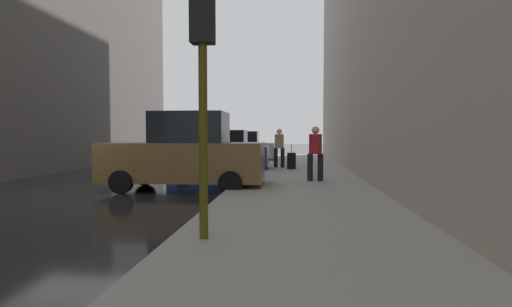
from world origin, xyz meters
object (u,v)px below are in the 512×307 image
(traffic_light, at_px, (203,51))
(pedestrian_in_tan_coat, at_px, (279,146))
(parked_bronze_suv, at_px, (185,154))
(fire_hydrant, at_px, (253,168))
(pedestrian_in_red_jacket, at_px, (315,151))
(parked_blue_sedan, at_px, (221,152))
(rolling_suitcase, at_px, (291,161))
(parked_silver_sedan, at_px, (239,147))

(traffic_light, bearing_deg, pedestrian_in_tan_coat, 86.91)
(parked_bronze_suv, xyz_separation_m, traffic_light, (1.85, -5.86, 1.73))
(fire_hydrant, relative_size, pedestrian_in_red_jacket, 0.41)
(pedestrian_in_tan_coat, bearing_deg, parked_bronze_suv, -111.39)
(parked_blue_sedan, height_order, rolling_suitcase, parked_blue_sedan)
(parked_blue_sedan, bearing_deg, traffic_light, -80.91)
(parked_blue_sedan, xyz_separation_m, pedestrian_in_red_jacket, (3.81, -4.45, 0.26))
(parked_silver_sedan, relative_size, fire_hydrant, 6.02)
(parked_bronze_suv, distance_m, pedestrian_in_red_jacket, 4.02)
(parked_silver_sedan, bearing_deg, parked_blue_sedan, -90.00)
(traffic_light, height_order, rolling_suitcase, traffic_light)
(parked_bronze_suv, relative_size, parked_silver_sedan, 1.09)
(parked_silver_sedan, relative_size, traffic_light, 1.18)
(traffic_light, height_order, pedestrian_in_tan_coat, traffic_light)
(pedestrian_in_tan_coat, bearing_deg, traffic_light, -93.09)
(parked_blue_sedan, distance_m, parked_silver_sedan, 6.10)
(pedestrian_in_tan_coat, bearing_deg, parked_silver_sedan, 114.97)
(parked_silver_sedan, relative_size, pedestrian_in_red_jacket, 2.48)
(parked_bronze_suv, relative_size, fire_hydrant, 6.56)
(pedestrian_in_red_jacket, xyz_separation_m, rolling_suitcase, (-0.76, 4.43, -0.61))
(pedestrian_in_tan_coat, bearing_deg, parked_blue_sedan, -164.51)
(parked_silver_sedan, bearing_deg, pedestrian_in_tan_coat, -65.03)
(parked_bronze_suv, height_order, traffic_light, traffic_light)
(parked_blue_sedan, xyz_separation_m, pedestrian_in_tan_coat, (2.52, 0.70, 0.26))
(parked_blue_sedan, relative_size, rolling_suitcase, 4.05)
(pedestrian_in_red_jacket, bearing_deg, traffic_light, -105.34)
(parked_silver_sedan, distance_m, pedestrian_in_tan_coat, 5.97)
(parked_silver_sedan, height_order, pedestrian_in_tan_coat, pedestrian_in_tan_coat)
(traffic_light, distance_m, pedestrian_in_tan_coat, 12.42)
(parked_silver_sedan, bearing_deg, fire_hydrant, -79.75)
(fire_hydrant, relative_size, traffic_light, 0.20)
(pedestrian_in_tan_coat, bearing_deg, pedestrian_in_red_jacket, -75.86)
(parked_bronze_suv, distance_m, parked_blue_sedan, 5.73)
(pedestrian_in_tan_coat, relative_size, rolling_suitcase, 1.64)
(pedestrian_in_red_jacket, bearing_deg, pedestrian_in_tan_coat, 104.14)
(pedestrian_in_red_jacket, relative_size, rolling_suitcase, 1.64)
(traffic_light, bearing_deg, fire_hydrant, 90.37)
(fire_hydrant, height_order, rolling_suitcase, rolling_suitcase)
(parked_bronze_suv, distance_m, parked_silver_sedan, 11.83)
(traffic_light, bearing_deg, parked_bronze_suv, 107.54)
(pedestrian_in_red_jacket, bearing_deg, parked_blue_sedan, 130.59)
(traffic_light, bearing_deg, parked_silver_sedan, 95.98)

